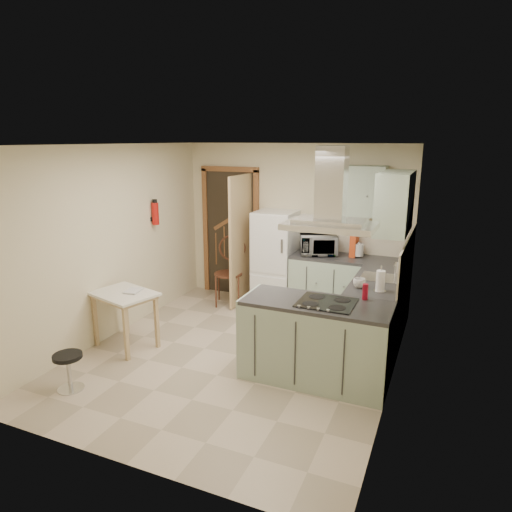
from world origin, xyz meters
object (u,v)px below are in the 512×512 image
at_px(peninsula, 316,341).
at_px(drop_leaf_table, 126,320).
at_px(bentwood_chair, 228,274).
at_px(stool, 69,372).
at_px(extractor_hood, 330,226).
at_px(fridge, 275,259).
at_px(microwave, 319,245).

xyz_separation_m(peninsula, drop_leaf_table, (-2.42, -0.14, -0.09)).
height_order(drop_leaf_table, bentwood_chair, bentwood_chair).
distance_m(bentwood_chair, stool, 3.00).
height_order(extractor_hood, bentwood_chair, extractor_hood).
bearing_deg(extractor_hood, drop_leaf_table, -176.78).
distance_m(extractor_hood, bentwood_chair, 2.94).
relative_size(fridge, peninsula, 0.97).
xyz_separation_m(extractor_hood, drop_leaf_table, (-2.52, -0.14, -1.36)).
bearing_deg(peninsula, microwave, 105.38).
xyz_separation_m(fridge, microwave, (0.69, -0.02, 0.30)).
height_order(fridge, stool, fridge).
height_order(bentwood_chair, stool, bentwood_chair).
distance_m(extractor_hood, drop_leaf_table, 2.87).
relative_size(drop_leaf_table, stool, 1.91).
distance_m(peninsula, microwave, 2.12).
xyz_separation_m(fridge, peninsula, (1.22, -1.98, -0.30)).
bearing_deg(bentwood_chair, drop_leaf_table, -125.27).
relative_size(extractor_hood, microwave, 1.70).
bearing_deg(fridge, stool, -108.75).
height_order(fridge, drop_leaf_table, fridge).
distance_m(extractor_hood, microwave, 2.17).
bearing_deg(drop_leaf_table, peninsula, 19.21).
bearing_deg(bentwood_chair, fridge, -2.08).
xyz_separation_m(bentwood_chair, microwave, (1.39, 0.22, 0.55)).
xyz_separation_m(drop_leaf_table, stool, (0.11, -1.07, -0.16)).
bearing_deg(extractor_hood, fridge, 123.79).
bearing_deg(extractor_hood, microwave, 108.05).
bearing_deg(drop_leaf_table, bentwood_chair, 91.12).
xyz_separation_m(peninsula, microwave, (-0.54, 1.96, 0.60)).
bearing_deg(bentwood_chair, stool, -117.92).
bearing_deg(fridge, drop_leaf_table, -119.43).
height_order(bentwood_chair, microwave, microwave).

